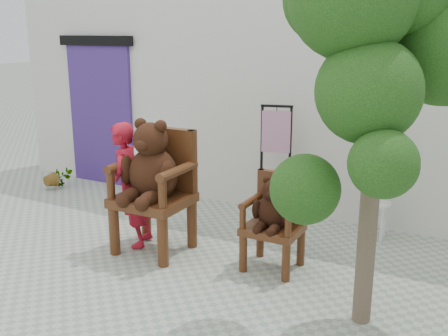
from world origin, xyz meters
name	(u,v)px	position (x,y,z in m)	size (l,w,h in m)	color
ground_plane	(170,291)	(0.00, 0.00, 0.00)	(60.00, 60.00, 0.00)	#A2A897
back_wall	(292,98)	(0.00, 3.10, 1.50)	(9.00, 1.00, 3.00)	silver
doorway	(101,111)	(-3.00, 2.58, 1.16)	(1.40, 0.11, 2.33)	#432878
chair_big	(154,175)	(-0.69, 0.75, 0.87)	(0.77, 0.79, 1.50)	#401F0D
chair_small	(275,213)	(0.66, 0.96, 0.59)	(0.56, 0.53, 0.99)	#401F0D
person	(130,185)	(-1.01, 0.74, 0.71)	(0.52, 0.34, 1.42)	#A61425
cafe_table	(153,167)	(-1.87, 2.35, 0.44)	(0.60, 0.60, 0.70)	white
display_stand	(275,178)	(0.14, 2.22, 0.58)	(0.52, 0.45, 1.51)	black
stool_bucket	(378,186)	(1.42, 2.25, 0.64)	(0.32, 0.32, 1.45)	white
tree	(400,42)	(1.86, 0.42, 2.32)	(1.78, 1.73, 3.10)	brown
potted_plant	(57,177)	(-3.40, 1.94, 0.19)	(0.35, 0.30, 0.39)	#14390F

